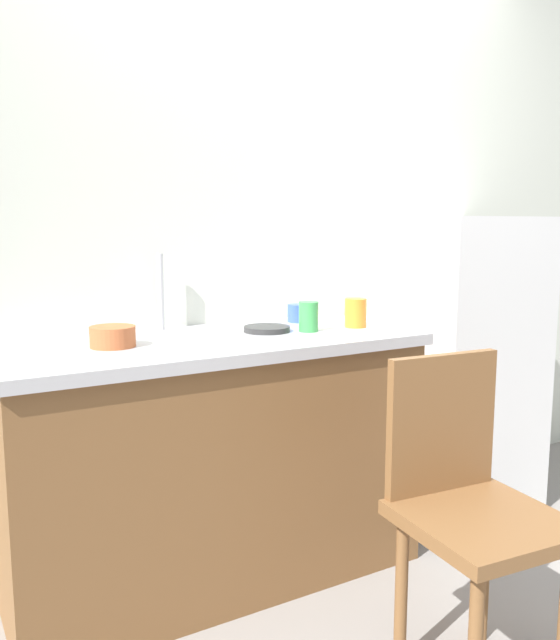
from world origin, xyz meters
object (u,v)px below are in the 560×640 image
object	(u,v)px
refrigerator	(456,364)
cup_blue	(297,313)
cup_green	(309,317)
hotplate	(267,329)
terracotta_bowl	(113,337)
cup_orange	(356,313)
chair	(469,503)

from	to	relation	value
refrigerator	cup_blue	bearing A→B (deg)	168.65
cup_blue	cup_green	size ratio (longest dim) A/B	0.73
hotplate	cup_blue	distance (m)	0.27
terracotta_bowl	cup_green	bearing A→B (deg)	-4.73
refrigerator	cup_blue	xyz separation A→B (m)	(-0.73, 0.15, 0.26)
cup_orange	cup_green	xyz separation A→B (m)	(-0.21, 0.00, -0.00)
cup_orange	cup_green	distance (m)	0.21
chair	cup_orange	size ratio (longest dim) A/B	8.12
terracotta_bowl	cup_blue	world-z (taller)	cup_blue
chair	cup_orange	distance (m)	0.90
hotplate	cup_orange	bearing A→B (deg)	-12.51
chair	cup_blue	bearing A→B (deg)	91.57
cup_orange	cup_green	size ratio (longest dim) A/B	1.00
cup_orange	chair	bearing A→B (deg)	-103.45
chair	hotplate	world-z (taller)	chair
cup_blue	cup_green	bearing A→B (deg)	-111.69
terracotta_bowl	cup_green	xyz separation A→B (m)	(0.70, -0.06, 0.02)
hotplate	cup_green	bearing A→B (deg)	-28.77
terracotta_bowl	cup_blue	bearing A→B (deg)	11.48
cup_orange	cup_green	world-z (taller)	same
hotplate	cup_blue	xyz separation A→B (m)	(0.22, 0.15, 0.03)
chair	hotplate	xyz separation A→B (m)	(-0.16, 0.85, 0.38)
terracotta_bowl	cup_green	distance (m)	0.71
chair	terracotta_bowl	distance (m)	1.18
refrigerator	cup_orange	world-z (taller)	refrigerator
refrigerator	cup_orange	distance (m)	0.67
chair	cup_blue	distance (m)	1.08
refrigerator	terracotta_bowl	bearing A→B (deg)	-179.50
cup_blue	cup_orange	world-z (taller)	cup_orange
refrigerator	terracotta_bowl	world-z (taller)	refrigerator
terracotta_bowl	cup_green	world-z (taller)	cup_green
chair	cup_green	world-z (taller)	cup_green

